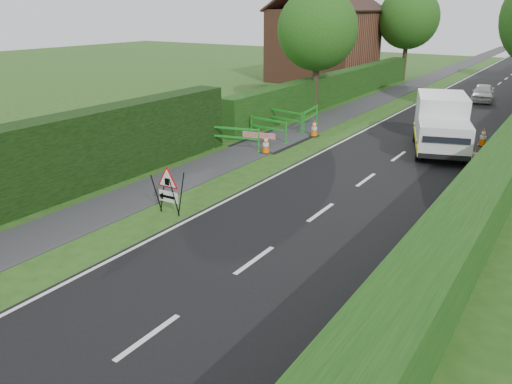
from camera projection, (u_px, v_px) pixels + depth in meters
The scene contains 21 objects.
ground at pixel (148, 250), 12.28m from camera, with size 120.00×120.00×0.00m, color #254D16.
road_surface at pixel (497, 85), 38.43m from camera, with size 6.00×90.00×0.02m, color black.
footpath at pixel (425, 80), 41.26m from camera, with size 2.00×90.00×0.02m, color #2D2D30.
hedge_west_near at pixel (26, 208), 14.85m from camera, with size 1.10×18.00×2.50m, color black.
hedge_west_far at pixel (337, 101), 32.10m from camera, with size 1.00×24.00×1.80m, color #14380F.
house_west at pixel (324, 44), 39.94m from camera, with size 7.50×7.40×7.88m.
tree_nw at pixel (318, 30), 27.20m from camera, with size 4.40×4.40×6.70m.
tree_fw at pixel (409, 18), 39.62m from camera, with size 4.80×4.80×7.24m.
triangle_sign at pixel (167, 187), 14.16m from camera, with size 0.87×0.87×1.22m.
works_van at pixel (441, 123), 20.46m from camera, with size 3.31×5.21×2.23m.
traffic_cone_0 at pixel (474, 159), 18.33m from camera, with size 0.38×0.38×0.79m.
traffic_cone_1 at pixel (471, 143), 20.42m from camera, with size 0.38×0.38×0.79m.
traffic_cone_2 at pixel (483, 137), 21.43m from camera, with size 0.38×0.38×0.79m.
traffic_cone_3 at pixel (266, 144), 20.35m from camera, with size 0.38×0.38×0.79m.
traffic_cone_4 at pixel (314, 128), 23.04m from camera, with size 0.38×0.38×0.79m.
ped_barrier_0 at pixel (236, 135), 20.71m from camera, with size 2.08×0.87×1.00m.
ped_barrier_1 at pixel (268, 126), 22.30m from camera, with size 2.09×0.61×1.00m.
ped_barrier_2 at pixel (285, 117), 24.12m from camera, with size 2.09×0.68×1.00m.
ped_barrier_3 at pixel (311, 115), 24.57m from camera, with size 0.67×2.09×1.00m.
redwhite_plank at pixel (259, 145), 21.64m from camera, with size 1.50×0.04×0.25m, color red.
hatchback_car at pixel (483, 93), 31.66m from camera, with size 1.27×3.15×1.07m, color silver.
Camera 1 is at (8.28, -7.74, 5.62)m, focal length 35.00 mm.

